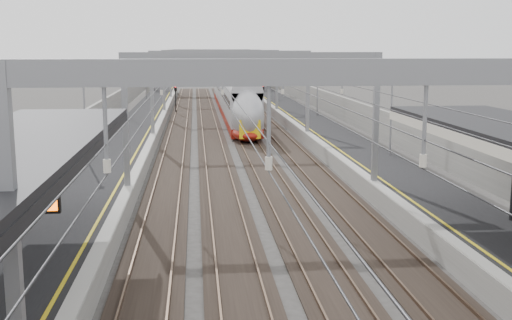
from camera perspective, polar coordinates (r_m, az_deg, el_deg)
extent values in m
cube|color=black|center=(55.54, -10.69, 2.20)|extent=(4.00, 120.00, 1.00)
cube|color=black|center=(56.36, 5.74, 2.43)|extent=(4.00, 120.00, 1.00)
cube|color=black|center=(55.39, -7.06, 1.80)|extent=(2.40, 140.00, 0.08)
cube|color=brown|center=(55.40, -7.81, 1.87)|extent=(0.07, 140.00, 0.14)
cube|color=brown|center=(55.36, -6.32, 1.90)|extent=(0.07, 140.00, 0.14)
cube|color=black|center=(55.38, -3.96, 1.85)|extent=(2.40, 140.00, 0.08)
cube|color=brown|center=(55.35, -4.71, 1.93)|extent=(0.07, 140.00, 0.14)
cube|color=brown|center=(55.39, -3.21, 1.95)|extent=(0.07, 140.00, 0.14)
cube|color=black|center=(55.53, -0.86, 1.89)|extent=(2.40, 140.00, 0.08)
cube|color=brown|center=(55.47, -1.60, 1.97)|extent=(0.07, 140.00, 0.14)
cube|color=brown|center=(55.58, -0.12, 1.99)|extent=(0.07, 140.00, 0.14)
cube|color=black|center=(55.85, 2.21, 1.93)|extent=(2.40, 140.00, 0.08)
cube|color=brown|center=(55.75, 1.48, 2.01)|extent=(0.07, 140.00, 0.14)
cube|color=brown|center=(55.94, 2.94, 2.03)|extent=(0.07, 140.00, 0.14)
cube|color=gray|center=(12.79, -20.93, -6.59)|extent=(0.28, 0.28, 6.60)
cube|color=gray|center=(12.17, 8.26, 7.74)|extent=(13.00, 0.25, 0.50)
cube|color=gray|center=(32.19, -11.54, 3.49)|extent=(0.28, 0.28, 6.60)
cube|color=gray|center=(33.29, 10.61, 3.73)|extent=(0.28, 0.28, 6.60)
cube|color=gray|center=(31.95, -0.28, 9.12)|extent=(13.00, 0.25, 0.50)
cube|color=gray|center=(52.05, -9.24, 5.94)|extent=(0.28, 0.28, 6.60)
cube|color=gray|center=(52.74, 4.62, 6.09)|extent=(0.28, 0.28, 6.60)
cube|color=gray|center=(51.90, -2.29, 9.42)|extent=(13.00, 0.25, 0.50)
cube|color=gray|center=(71.98, -8.21, 7.03)|extent=(0.28, 0.28, 6.60)
cube|color=gray|center=(72.48, 1.86, 7.15)|extent=(0.28, 0.28, 6.60)
cube|color=gray|center=(71.88, -3.18, 9.55)|extent=(13.00, 0.25, 0.50)
cube|color=gray|center=(91.95, -7.63, 7.65)|extent=(0.28, 0.28, 6.60)
cube|color=gray|center=(92.34, 0.28, 7.75)|extent=(0.28, 0.28, 6.60)
cube|color=gray|center=(91.86, -3.69, 9.62)|extent=(13.00, 0.25, 0.50)
cube|color=gray|center=(109.93, -7.28, 8.02)|extent=(0.28, 0.28, 6.60)
cube|color=gray|center=(110.25, -0.66, 8.10)|extent=(0.28, 0.28, 6.60)
cube|color=gray|center=(109.85, -3.98, 9.66)|extent=(13.00, 0.25, 0.50)
cylinder|color=#262628|center=(59.88, -7.05, 7.65)|extent=(0.03, 140.00, 0.03)
cylinder|color=#262628|center=(59.88, -4.15, 7.70)|extent=(0.03, 140.00, 0.03)
cylinder|color=#262628|center=(60.02, -1.26, 7.73)|extent=(0.03, 140.00, 0.03)
cylinder|color=#262628|center=(60.31, 1.61, 7.73)|extent=(0.03, 140.00, 0.03)
cylinder|color=black|center=(25.24, -21.04, -1.70)|extent=(0.20, 0.20, 4.00)
cube|color=black|center=(14.68, -20.07, -3.46)|extent=(1.60, 0.15, 0.55)
cube|color=#FB5405|center=(14.60, -20.15, -3.53)|extent=(1.50, 0.02, 0.42)
cube|color=gray|center=(109.87, -3.98, 9.06)|extent=(22.00, 2.20, 1.40)
cube|color=gray|center=(110.18, -9.47, 7.34)|extent=(1.00, 2.20, 6.20)
cube|color=gray|center=(110.73, 1.53, 7.48)|extent=(1.00, 2.20, 6.20)
cube|color=gray|center=(55.79, -14.00, 3.25)|extent=(0.30, 120.00, 3.20)
cube|color=gray|center=(56.93, 8.93, 3.55)|extent=(0.30, 120.00, 3.20)
cube|color=#9F1A0E|center=(65.80, -1.59, 3.64)|extent=(2.74, 23.38, 0.81)
cube|color=#A3A3A8|center=(65.62, -1.60, 5.32)|extent=(2.74, 23.38, 3.05)
cube|color=black|center=(57.74, -1.04, 2.44)|extent=(2.03, 2.44, 0.51)
cube|color=#9F1A0E|center=(89.45, -2.62, 5.30)|extent=(2.74, 23.38, 0.81)
cube|color=#A3A3A8|center=(89.31, -2.63, 6.53)|extent=(2.74, 23.38, 3.05)
cube|color=black|center=(81.33, -2.33, 4.61)|extent=(2.03, 2.44, 0.51)
ellipsoid|color=#A3A3A8|center=(53.83, -0.74, 3.99)|extent=(2.74, 5.29, 4.27)
cube|color=yellow|center=(51.77, -0.54, 2.73)|extent=(1.73, 0.12, 1.52)
cube|color=black|center=(52.06, -0.59, 4.46)|extent=(1.63, 0.58, 0.95)
cylinder|color=black|center=(77.83, -7.15, 5.20)|extent=(0.12, 0.12, 3.00)
cube|color=black|center=(77.72, -7.18, 6.38)|extent=(0.32, 0.22, 0.75)
sphere|color=red|center=(77.58, -7.18, 6.48)|extent=(0.16, 0.16, 0.16)
cylinder|color=black|center=(75.71, -0.81, 5.15)|extent=(0.12, 0.12, 3.00)
cube|color=black|center=(75.59, -0.81, 6.36)|extent=(0.32, 0.22, 0.75)
sphere|color=red|center=(75.46, -0.81, 6.46)|extent=(0.16, 0.16, 0.16)
cylinder|color=black|center=(78.64, 0.63, 5.33)|extent=(0.12, 0.12, 3.00)
cube|color=black|center=(78.52, 0.63, 6.49)|extent=(0.32, 0.22, 0.75)
sphere|color=red|center=(78.39, 0.64, 6.59)|extent=(0.16, 0.16, 0.16)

